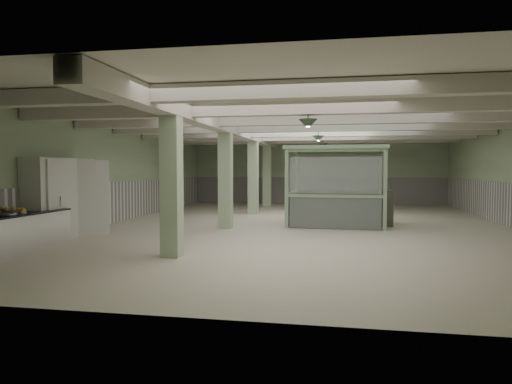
# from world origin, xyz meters

# --- Properties ---
(floor) EXTENTS (20.00, 20.00, 0.00)m
(floor) POSITION_xyz_m (0.00, 0.00, 0.00)
(floor) COLOR silver
(floor) RESTS_ON ground
(ceiling) EXTENTS (14.00, 20.00, 0.02)m
(ceiling) POSITION_xyz_m (0.00, 0.00, 3.60)
(ceiling) COLOR white
(ceiling) RESTS_ON wall_back
(wall_back) EXTENTS (14.00, 0.02, 3.60)m
(wall_back) POSITION_xyz_m (0.00, 10.00, 1.80)
(wall_back) COLOR #ACC29B
(wall_back) RESTS_ON floor
(wall_front) EXTENTS (14.00, 0.02, 3.60)m
(wall_front) POSITION_xyz_m (0.00, -10.00, 1.80)
(wall_front) COLOR #ACC29B
(wall_front) RESTS_ON floor
(wall_left) EXTENTS (0.02, 20.00, 3.60)m
(wall_left) POSITION_xyz_m (-7.00, 0.00, 1.80)
(wall_left) COLOR #ACC29B
(wall_left) RESTS_ON floor
(wainscot_left) EXTENTS (0.05, 19.90, 1.50)m
(wainscot_left) POSITION_xyz_m (-6.97, 0.00, 0.75)
(wainscot_left) COLOR white
(wainscot_left) RESTS_ON floor
(wainscot_back) EXTENTS (13.90, 0.05, 1.50)m
(wainscot_back) POSITION_xyz_m (0.00, 9.97, 0.75)
(wainscot_back) COLOR white
(wainscot_back) RESTS_ON floor
(girder) EXTENTS (0.45, 19.90, 0.40)m
(girder) POSITION_xyz_m (-2.50, 0.00, 3.38)
(girder) COLOR beige
(girder) RESTS_ON ceiling
(beam_a) EXTENTS (13.90, 0.35, 0.32)m
(beam_a) POSITION_xyz_m (0.00, -7.50, 3.42)
(beam_a) COLOR beige
(beam_a) RESTS_ON ceiling
(beam_b) EXTENTS (13.90, 0.35, 0.32)m
(beam_b) POSITION_xyz_m (0.00, -5.00, 3.42)
(beam_b) COLOR beige
(beam_b) RESTS_ON ceiling
(beam_c) EXTENTS (13.90, 0.35, 0.32)m
(beam_c) POSITION_xyz_m (0.00, -2.50, 3.42)
(beam_c) COLOR beige
(beam_c) RESTS_ON ceiling
(beam_d) EXTENTS (13.90, 0.35, 0.32)m
(beam_d) POSITION_xyz_m (0.00, 0.00, 3.42)
(beam_d) COLOR beige
(beam_d) RESTS_ON ceiling
(beam_e) EXTENTS (13.90, 0.35, 0.32)m
(beam_e) POSITION_xyz_m (0.00, 2.50, 3.42)
(beam_e) COLOR beige
(beam_e) RESTS_ON ceiling
(beam_f) EXTENTS (13.90, 0.35, 0.32)m
(beam_f) POSITION_xyz_m (0.00, 5.00, 3.42)
(beam_f) COLOR beige
(beam_f) RESTS_ON ceiling
(beam_g) EXTENTS (13.90, 0.35, 0.32)m
(beam_g) POSITION_xyz_m (0.00, 7.50, 3.42)
(beam_g) COLOR beige
(beam_g) RESTS_ON ceiling
(column_a) EXTENTS (0.42, 0.42, 3.60)m
(column_a) POSITION_xyz_m (-2.50, -6.00, 1.80)
(column_a) COLOR #AEC7A0
(column_a) RESTS_ON floor
(column_b) EXTENTS (0.42, 0.42, 3.60)m
(column_b) POSITION_xyz_m (-2.50, -1.00, 1.80)
(column_b) COLOR #AEC7A0
(column_b) RESTS_ON floor
(column_c) EXTENTS (0.42, 0.42, 3.60)m
(column_c) POSITION_xyz_m (-2.50, 4.00, 1.80)
(column_c) COLOR #AEC7A0
(column_c) RESTS_ON floor
(column_d) EXTENTS (0.42, 0.42, 3.60)m
(column_d) POSITION_xyz_m (-2.50, 8.00, 1.80)
(column_d) COLOR #AEC7A0
(column_d) RESTS_ON floor
(pendant_front) EXTENTS (0.44, 0.44, 0.22)m
(pendant_front) POSITION_xyz_m (0.50, -5.00, 3.05)
(pendant_front) COLOR #314131
(pendant_front) RESTS_ON ceiling
(pendant_mid) EXTENTS (0.44, 0.44, 0.22)m
(pendant_mid) POSITION_xyz_m (0.50, 0.50, 3.05)
(pendant_mid) COLOR #314131
(pendant_mid) RESTS_ON ceiling
(pendant_back) EXTENTS (0.44, 0.44, 0.22)m
(pendant_back) POSITION_xyz_m (0.50, 5.50, 3.05)
(pendant_back) COLOR #314131
(pendant_back) RESTS_ON ceiling
(pitcher_far) EXTENTS (0.25, 0.27, 0.29)m
(pitcher_far) POSITION_xyz_m (-6.61, -4.84, 1.05)
(pitcher_far) COLOR silver
(pitcher_far) RESTS_ON prep_counter
(veg_colander) EXTENTS (0.62, 0.62, 0.22)m
(veg_colander) POSITION_xyz_m (-6.38, -6.44, 1.01)
(veg_colander) COLOR #3D3D42
(veg_colander) RESTS_ON prep_counter
(orange_bowl) EXTENTS (0.28, 0.28, 0.08)m
(orange_bowl) POSITION_xyz_m (-6.47, -5.81, 0.94)
(orange_bowl) COLOR #B2B2B7
(orange_bowl) RESTS_ON prep_counter
(walkin_cooler) EXTENTS (1.14, 2.62, 2.40)m
(walkin_cooler) POSITION_xyz_m (-6.62, -3.94, 1.20)
(walkin_cooler) COLOR silver
(walkin_cooler) RESTS_ON floor
(guard_booth) EXTENTS (3.54, 3.03, 2.77)m
(guard_booth) POSITION_xyz_m (1.15, 0.68, 1.85)
(guard_booth) COLOR #8FAD8A
(guard_booth) RESTS_ON floor
(filing_cabinet) EXTENTS (0.42, 0.59, 1.25)m
(filing_cabinet) POSITION_xyz_m (2.88, 0.56, 0.63)
(filing_cabinet) COLOR #57594A
(filing_cabinet) RESTS_ON floor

